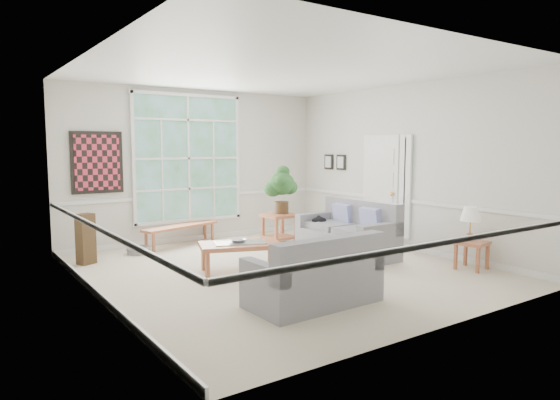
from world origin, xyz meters
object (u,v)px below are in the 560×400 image
object	(u,v)px
loveseat_right	(347,229)
side_table	(472,255)
end_table	(279,229)
coffee_table	(240,258)
loveseat_front	(313,269)

from	to	relation	value
loveseat_right	side_table	distance (m)	2.05
end_table	side_table	xyz separation A→B (m)	(1.27, -3.38, -0.07)
coffee_table	loveseat_right	bearing A→B (deg)	17.97
side_table	loveseat_front	bearing A→B (deg)	179.14
loveseat_right	coffee_table	xyz separation A→B (m)	(-2.07, 0.06, -0.25)
loveseat_front	coffee_table	bearing A→B (deg)	87.41
loveseat_front	end_table	world-z (taller)	loveseat_front
loveseat_right	side_table	xyz separation A→B (m)	(0.95, -1.80, -0.26)
loveseat_front	side_table	world-z (taller)	loveseat_front
loveseat_front	side_table	bearing A→B (deg)	-2.21
loveseat_right	side_table	size ratio (longest dim) A/B	4.00
loveseat_front	coffee_table	world-z (taller)	loveseat_front
end_table	side_table	world-z (taller)	end_table
side_table	loveseat_right	bearing A→B (deg)	117.71
coffee_table	end_table	world-z (taller)	end_table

